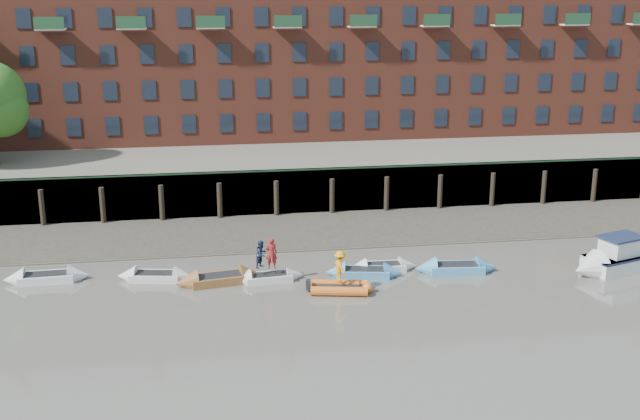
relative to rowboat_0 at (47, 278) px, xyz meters
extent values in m
plane|color=#5E5951|center=(16.00, -10.98, -0.24)|extent=(220.00, 220.00, 0.00)
cube|color=#3D382F|center=(16.00, 7.02, -0.24)|extent=(110.00, 8.00, 0.50)
cube|color=#4C4336|center=(16.00, 3.62, -0.24)|extent=(110.00, 1.60, 0.10)
cube|color=#2D2A26|center=(16.00, 11.42, 1.36)|extent=(110.00, 0.80, 3.20)
cylinder|color=black|center=(-2.00, 10.77, 1.06)|extent=(0.36, 0.36, 2.60)
cylinder|color=black|center=(2.00, 10.77, 1.06)|extent=(0.36, 0.36, 2.60)
cylinder|color=black|center=(6.00, 10.77, 1.06)|extent=(0.36, 0.36, 2.60)
cylinder|color=black|center=(10.00, 10.77, 1.06)|extent=(0.36, 0.36, 2.60)
cylinder|color=black|center=(14.00, 10.77, 1.06)|extent=(0.36, 0.36, 2.60)
cylinder|color=black|center=(18.00, 10.77, 1.06)|extent=(0.36, 0.36, 2.60)
cylinder|color=black|center=(22.00, 10.77, 1.06)|extent=(0.36, 0.36, 2.60)
cylinder|color=black|center=(26.00, 10.77, 1.06)|extent=(0.36, 0.36, 2.60)
cylinder|color=black|center=(30.00, 10.77, 1.06)|extent=(0.36, 0.36, 2.60)
cylinder|color=black|center=(34.00, 10.77, 1.06)|extent=(0.36, 0.36, 2.60)
cylinder|color=black|center=(38.00, 10.77, 1.06)|extent=(0.36, 0.36, 2.60)
cube|color=#264C2D|center=(16.00, 11.12, 3.01)|extent=(110.00, 0.06, 0.10)
cube|color=#5E594D|center=(16.00, 25.02, 1.36)|extent=(110.00, 28.00, 3.20)
cube|color=brown|center=(16.00, 26.02, 8.96)|extent=(80.00, 10.00, 12.00)
cube|color=black|center=(-4.00, 21.00, 4.76)|extent=(1.10, 0.12, 1.50)
cube|color=black|center=(-1.00, 21.00, 4.76)|extent=(1.10, 0.12, 1.50)
cube|color=black|center=(2.00, 21.00, 4.76)|extent=(1.10, 0.12, 1.50)
cube|color=black|center=(5.00, 21.00, 4.76)|extent=(1.10, 0.12, 1.50)
cube|color=black|center=(8.00, 21.00, 4.76)|extent=(1.10, 0.12, 1.50)
cube|color=black|center=(11.00, 21.00, 4.76)|extent=(1.10, 0.12, 1.50)
cube|color=black|center=(14.00, 21.00, 4.76)|extent=(1.10, 0.12, 1.50)
cube|color=black|center=(17.00, 21.00, 4.76)|extent=(1.10, 0.12, 1.50)
cube|color=black|center=(20.00, 21.00, 4.76)|extent=(1.10, 0.12, 1.50)
cube|color=black|center=(23.00, 21.00, 4.76)|extent=(1.10, 0.12, 1.50)
cube|color=black|center=(26.00, 21.00, 4.76)|extent=(1.10, 0.12, 1.50)
cube|color=black|center=(29.00, 21.00, 4.76)|extent=(1.10, 0.12, 1.50)
cube|color=black|center=(32.00, 21.00, 4.76)|extent=(1.10, 0.12, 1.50)
cube|color=black|center=(35.00, 21.00, 4.76)|extent=(1.10, 0.12, 1.50)
cube|color=black|center=(38.00, 21.00, 4.76)|extent=(1.10, 0.12, 1.50)
cube|color=black|center=(41.00, 21.00, 4.76)|extent=(1.10, 0.12, 1.50)
cube|color=black|center=(44.00, 21.00, 4.76)|extent=(1.10, 0.12, 1.50)
cube|color=black|center=(47.00, 21.00, 4.76)|extent=(1.10, 0.12, 1.50)
cube|color=black|center=(-4.00, 21.00, 7.56)|extent=(1.10, 0.12, 1.50)
cube|color=black|center=(-1.00, 21.00, 7.56)|extent=(1.10, 0.12, 1.50)
cube|color=black|center=(2.00, 21.00, 7.56)|extent=(1.10, 0.12, 1.50)
cube|color=black|center=(5.00, 21.00, 7.56)|extent=(1.10, 0.12, 1.50)
cube|color=black|center=(8.00, 21.00, 7.56)|extent=(1.10, 0.12, 1.50)
cube|color=black|center=(11.00, 21.00, 7.56)|extent=(1.10, 0.12, 1.50)
cube|color=black|center=(14.00, 21.00, 7.56)|extent=(1.10, 0.12, 1.50)
cube|color=black|center=(17.00, 21.00, 7.56)|extent=(1.10, 0.12, 1.50)
cube|color=black|center=(20.00, 21.00, 7.56)|extent=(1.10, 0.12, 1.50)
cube|color=black|center=(23.00, 21.00, 7.56)|extent=(1.10, 0.12, 1.50)
cube|color=black|center=(26.00, 21.00, 7.56)|extent=(1.10, 0.12, 1.50)
cube|color=black|center=(29.00, 21.00, 7.56)|extent=(1.10, 0.12, 1.50)
cube|color=black|center=(32.00, 21.00, 7.56)|extent=(1.10, 0.12, 1.50)
cube|color=black|center=(35.00, 21.00, 7.56)|extent=(1.10, 0.12, 1.50)
cube|color=black|center=(38.00, 21.00, 7.56)|extent=(1.10, 0.12, 1.50)
cube|color=black|center=(41.00, 21.00, 7.56)|extent=(1.10, 0.12, 1.50)
cube|color=black|center=(44.00, 21.00, 7.56)|extent=(1.10, 0.12, 1.50)
cube|color=black|center=(-4.00, 21.00, 10.36)|extent=(1.10, 0.12, 1.50)
cube|color=black|center=(-1.00, 21.00, 10.36)|extent=(1.10, 0.12, 1.50)
cube|color=black|center=(2.00, 21.00, 10.36)|extent=(1.10, 0.12, 1.50)
cube|color=black|center=(5.00, 21.00, 10.36)|extent=(1.10, 0.12, 1.50)
cube|color=black|center=(8.00, 21.00, 10.36)|extent=(1.10, 0.12, 1.50)
cube|color=black|center=(11.00, 21.00, 10.36)|extent=(1.10, 0.12, 1.50)
cube|color=black|center=(14.00, 21.00, 10.36)|extent=(1.10, 0.12, 1.50)
cube|color=black|center=(17.00, 21.00, 10.36)|extent=(1.10, 0.12, 1.50)
cube|color=black|center=(20.00, 21.00, 10.36)|extent=(1.10, 0.12, 1.50)
cube|color=black|center=(23.00, 21.00, 10.36)|extent=(1.10, 0.12, 1.50)
cube|color=black|center=(26.00, 21.00, 10.36)|extent=(1.10, 0.12, 1.50)
cube|color=black|center=(29.00, 21.00, 10.36)|extent=(1.10, 0.12, 1.50)
cube|color=black|center=(32.00, 21.00, 10.36)|extent=(1.10, 0.12, 1.50)
cube|color=black|center=(35.00, 21.00, 10.36)|extent=(1.10, 0.12, 1.50)
cube|color=black|center=(38.00, 21.00, 10.36)|extent=(1.10, 0.12, 1.50)
cube|color=black|center=(41.00, 21.00, 10.36)|extent=(1.10, 0.12, 1.50)
cube|color=black|center=(44.00, 21.00, 10.36)|extent=(1.10, 0.12, 1.50)
cube|color=black|center=(-4.00, 21.00, 13.16)|extent=(1.10, 0.12, 1.50)
cube|color=black|center=(-1.00, 21.00, 13.16)|extent=(1.10, 0.12, 1.50)
cube|color=black|center=(2.00, 21.00, 13.16)|extent=(1.10, 0.12, 1.50)
cube|color=black|center=(5.00, 21.00, 13.16)|extent=(1.10, 0.12, 1.50)
cube|color=black|center=(8.00, 21.00, 13.16)|extent=(1.10, 0.12, 1.50)
cube|color=black|center=(11.00, 21.00, 13.16)|extent=(1.10, 0.12, 1.50)
cube|color=black|center=(14.00, 21.00, 13.16)|extent=(1.10, 0.12, 1.50)
cube|color=black|center=(17.00, 21.00, 13.16)|extent=(1.10, 0.12, 1.50)
cube|color=black|center=(20.00, 21.00, 13.16)|extent=(1.10, 0.12, 1.50)
cube|color=black|center=(23.00, 21.00, 13.16)|extent=(1.10, 0.12, 1.50)
cube|color=black|center=(26.00, 21.00, 13.16)|extent=(1.10, 0.12, 1.50)
cube|color=black|center=(29.00, 21.00, 13.16)|extent=(1.10, 0.12, 1.50)
cube|color=black|center=(32.00, 21.00, 13.16)|extent=(1.10, 0.12, 1.50)
cube|color=black|center=(35.00, 21.00, 13.16)|extent=(1.10, 0.12, 1.50)
cube|color=black|center=(38.00, 21.00, 13.16)|extent=(1.10, 0.12, 1.50)
cube|color=black|center=(41.00, 21.00, 13.16)|extent=(1.10, 0.12, 1.50)
cube|color=black|center=(44.00, 21.00, 13.16)|extent=(1.10, 0.12, 1.50)
cube|color=silver|center=(0.00, 0.00, -0.01)|extent=(3.05, 1.47, 0.47)
cone|color=silver|center=(1.75, 0.07, -0.01)|extent=(1.22, 1.40, 1.35)
cone|color=silver|center=(-1.75, -0.07, -0.01)|extent=(1.22, 1.40, 1.35)
cube|color=black|center=(0.00, 0.00, 0.21)|extent=(2.54, 1.11, 0.06)
cube|color=silver|center=(6.01, -0.68, -0.02)|extent=(2.94, 1.73, 0.43)
cone|color=silver|center=(7.60, -0.97, -0.02)|extent=(1.28, 1.42, 1.25)
cone|color=silver|center=(4.42, -0.39, -0.02)|extent=(1.28, 1.42, 1.25)
cube|color=black|center=(6.01, -0.68, 0.17)|extent=(2.43, 1.34, 0.06)
cube|color=brown|center=(9.54, -1.72, 0.01)|extent=(3.33, 1.92, 0.49)
cone|color=brown|center=(11.34, -1.41, 0.01)|extent=(1.44, 1.60, 1.41)
cone|color=brown|center=(7.74, -2.03, 0.01)|extent=(1.44, 1.60, 1.41)
cube|color=black|center=(9.54, -1.72, 0.23)|extent=(2.75, 1.49, 0.06)
cube|color=silver|center=(12.29, -1.79, -0.04)|extent=(2.69, 1.42, 0.40)
cone|color=silver|center=(13.79, -1.64, -0.04)|extent=(1.12, 1.26, 1.17)
cone|color=silver|center=(10.79, -1.94, -0.04)|extent=(1.12, 1.26, 1.17)
cube|color=black|center=(12.29, -1.79, 0.15)|extent=(2.23, 1.09, 0.06)
cube|color=#488EBF|center=(17.76, -1.85, -0.02)|extent=(3.01, 1.77, 0.44)
cone|color=#488EBF|center=(19.38, -2.15, -0.02)|extent=(1.31, 1.45, 1.27)
cone|color=#488EBF|center=(16.14, -1.55, -0.02)|extent=(1.31, 1.45, 1.27)
cube|color=black|center=(17.76, -1.85, 0.18)|extent=(2.49, 1.37, 0.06)
cube|color=silver|center=(19.03, -1.06, -0.04)|extent=(2.59, 1.21, 0.40)
cone|color=silver|center=(20.52, -1.09, -0.04)|extent=(1.02, 1.18, 1.16)
cone|color=silver|center=(17.53, -1.03, -0.04)|extent=(1.02, 1.18, 1.16)
cube|color=black|center=(19.03, -1.06, 0.14)|extent=(2.15, 0.91, 0.06)
cube|color=#488EBF|center=(23.15, -1.98, 0.00)|extent=(3.21, 1.68, 0.48)
cone|color=#488EBF|center=(24.95, -2.15, 0.00)|extent=(1.33, 1.50, 1.40)
cone|color=#488EBF|center=(21.36, -1.81, 0.00)|extent=(1.33, 1.50, 1.40)
cube|color=black|center=(23.15, -1.98, 0.22)|extent=(2.66, 1.28, 0.06)
cylinder|color=orange|center=(16.05, -3.48, 0.01)|extent=(3.09, 1.08, 0.50)
cylinder|color=orange|center=(15.84, -4.52, 0.01)|extent=(3.09, 1.08, 0.50)
sphere|color=orange|center=(17.44, -4.29, 0.01)|extent=(0.58, 0.58, 0.58)
cube|color=black|center=(15.94, -4.00, 0.01)|extent=(2.66, 1.35, 0.17)
cube|color=silver|center=(33.06, -2.88, 0.22)|extent=(5.42, 3.51, 0.92)
cone|color=silver|center=(30.27, -3.79, 0.22)|extent=(2.27, 2.48, 2.04)
cube|color=#19233F|center=(33.06, -2.88, 0.62)|extent=(5.43, 3.55, 0.12)
cube|color=silver|center=(32.67, -3.00, 1.19)|extent=(2.52, 2.13, 1.02)
cube|color=#19233F|center=(32.67, -3.00, 1.75)|extent=(2.87, 2.42, 0.10)
imported|color=maroon|center=(12.47, -1.89, 1.44)|extent=(0.68, 0.47, 1.79)
imported|color=#19233F|center=(11.94, -1.67, 1.34)|extent=(0.95, 0.97, 1.58)
imported|color=orange|center=(15.99, -3.91, 1.18)|extent=(0.92, 1.27, 1.76)
camera|label=1|loc=(8.83, -43.79, 16.15)|focal=45.00mm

